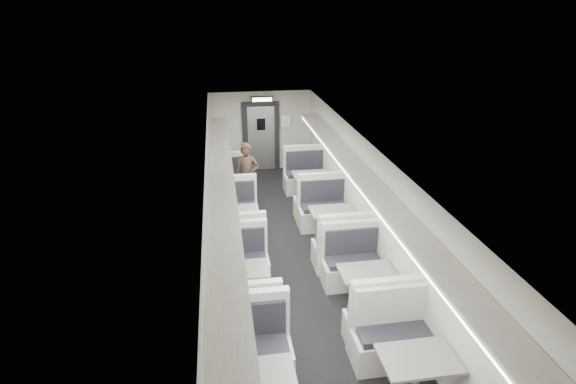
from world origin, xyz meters
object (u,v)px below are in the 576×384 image
object	(u,v)px
booth_right_b	(332,227)
booth_right_a	(312,189)
booth_left_c	(243,287)
vestibule_door	(261,137)
booth_right_c	(366,290)
exit_sign	(262,99)
booth_left_b	(236,226)
passenger	(247,176)
booth_left_a	(232,191)
booth_right_d	(415,382)

from	to	relation	value
booth_right_b	booth_right_a	bearing A→B (deg)	90.00
booth_left_c	vestibule_door	bearing A→B (deg)	81.51
booth_right_c	exit_sign	world-z (taller)	exit_sign
booth_left_c	exit_sign	world-z (taller)	exit_sign
booth_right_c	vestibule_door	xyz separation A→B (m)	(-1.00, 7.12, 0.65)
booth_right_a	booth_left_b	bearing A→B (deg)	-139.61
passenger	booth_left_a	bearing A→B (deg)	161.52
passenger	booth_right_d	bearing A→B (deg)	-60.71
booth_right_a	booth_left_a	bearing A→B (deg)	172.07
booth_left_b	booth_left_c	distance (m)	2.26
booth_left_b	exit_sign	bearing A→B (deg)	75.81
booth_left_a	passenger	xyz separation A→B (m)	(0.36, -0.24, 0.47)
booth_left_b	booth_left_c	xyz separation A→B (m)	(0.00, -2.26, -0.01)
booth_left_a	booth_right_b	world-z (taller)	booth_right_b
booth_left_c	passenger	size ratio (longest dim) A/B	1.27
booth_left_a	booth_left_c	distance (m)	4.24
booth_left_c	booth_right_d	world-z (taller)	booth_right_d
booth_right_d	vestibule_door	world-z (taller)	vestibule_door
booth_right_c	passenger	world-z (taller)	passenger
passenger	booth_right_a	bearing A→B (deg)	13.65
booth_left_c	booth_right_d	distance (m)	3.13
booth_left_a	booth_right_c	bearing A→B (deg)	-66.78
booth_left_b	booth_right_c	size ratio (longest dim) A/B	0.99
booth_right_d	passenger	size ratio (longest dim) A/B	1.37
booth_right_b	booth_right_d	bearing A→B (deg)	-90.00
booth_left_a	booth_left_b	bearing A→B (deg)	-90.00
booth_left_b	booth_right_a	distance (m)	2.63
booth_right_c	vestibule_door	distance (m)	7.22
booth_left_c	booth_right_d	bearing A→B (deg)	-50.30
vestibule_door	booth_right_c	bearing A→B (deg)	-82.01
vestibule_door	exit_sign	xyz separation A→B (m)	(0.00, -0.49, 1.24)
booth_left_c	passenger	xyz separation A→B (m)	(0.36, 4.00, 0.46)
booth_right_a	exit_sign	size ratio (longest dim) A/B	3.76
vestibule_door	booth_right_a	bearing A→B (deg)	-69.96
booth_right_d	booth_left_b	bearing A→B (deg)	113.20
booth_right_b	booth_left_a	bearing A→B (deg)	129.62
booth_left_c	booth_right_a	bearing A→B (deg)	63.19
booth_right_a	booth_right_d	xyz separation A→B (m)	(0.00, -6.37, -0.01)
booth_left_a	passenger	bearing A→B (deg)	-33.45
booth_right_a	booth_right_d	distance (m)	6.37
booth_right_a	booth_right_d	world-z (taller)	booth_right_a
booth_right_a	booth_right_c	xyz separation A→B (m)	(0.00, -4.38, -0.02)
booth_left_a	booth_right_b	xyz separation A→B (m)	(2.00, -2.42, 0.05)
booth_right_b	booth_right_c	xyz separation A→B (m)	(0.00, -2.25, -0.02)
booth_left_b	booth_right_a	world-z (taller)	booth_right_a
booth_right_b	exit_sign	xyz separation A→B (m)	(-1.00, 4.39, 1.87)
booth_left_a	exit_sign	world-z (taller)	exit_sign
booth_right_b	vestibule_door	bearing A→B (deg)	101.59
booth_left_b	passenger	world-z (taller)	passenger
exit_sign	booth_left_b	bearing A→B (deg)	-104.19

